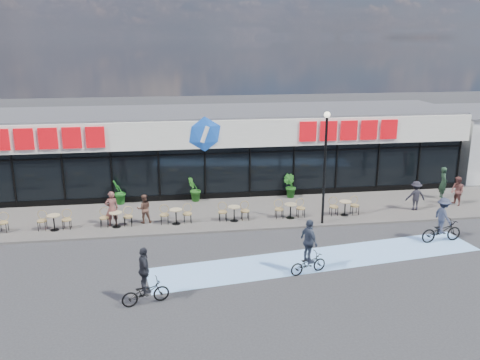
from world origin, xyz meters
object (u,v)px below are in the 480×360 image
object	(u,v)px
pedestrian_c	(416,196)
cyclist_b	(442,224)
lamp_post	(325,159)
pedestrian_b	(443,183)
patron_left	(112,209)
cyclist_a	(309,252)
potted_plant_left	(119,192)
potted_plant_mid	(194,189)
potted_plant_right	(290,186)
patron_right	(144,209)
pedestrian_a	(457,191)

from	to	relation	value
pedestrian_c	cyclist_b	bearing A→B (deg)	83.23
lamp_post	pedestrian_b	distance (m)	8.61
patron_left	pedestrian_b	distance (m)	17.87
cyclist_a	potted_plant_left	bearing A→B (deg)	129.90
lamp_post	pedestrian_b	world-z (taller)	lamp_post
potted_plant_mid	lamp_post	bearing A→B (deg)	-36.11
potted_plant_right	potted_plant_mid	bearing A→B (deg)	179.81
lamp_post	patron_right	bearing A→B (deg)	171.13
patron_left	patron_right	distance (m)	1.51
patron_left	cyclist_a	bearing A→B (deg)	125.40
pedestrian_b	potted_plant_mid	bearing A→B (deg)	95.98
patron_right	pedestrian_c	size ratio (longest dim) A/B	0.93
patron_right	cyclist_a	world-z (taller)	cyclist_a
pedestrian_c	cyclist_b	distance (m)	4.05
lamp_post	cyclist_b	distance (m)	5.90
patron_left	pedestrian_a	xyz separation A→B (m)	(17.90, 0.43, -0.06)
potted_plant_left	patron_left	xyz separation A→B (m)	(-0.07, -3.22, 0.16)
potted_plant_right	patron_left	distance (m)	9.93
potted_plant_mid	pedestrian_c	xyz separation A→B (m)	(11.26, -3.11, 0.10)
lamp_post	pedestrian_a	world-z (taller)	lamp_post
patron_right	patron_left	bearing A→B (deg)	-0.42
potted_plant_right	patron_right	size ratio (longest dim) A/B	0.91
potted_plant_left	pedestrian_b	world-z (taller)	pedestrian_b
potted_plant_right	patron_right	distance (m)	8.47
potted_plant_mid	potted_plant_right	world-z (taller)	potted_plant_mid
potted_plant_left	pedestrian_a	distance (m)	18.05
patron_left	patron_right	xyz separation A→B (m)	(1.49, 0.17, -0.14)
cyclist_a	cyclist_b	size ratio (longest dim) A/B	1.07
patron_right	pedestrian_c	world-z (taller)	pedestrian_c
patron_right	pedestrian_a	bearing A→B (deg)	174.01
potted_plant_mid	pedestrian_b	world-z (taller)	pedestrian_b
patron_right	cyclist_b	distance (m)	13.71
cyclist_b	patron_right	bearing A→B (deg)	162.61
potted_plant_mid	patron_left	distance (m)	5.16
potted_plant_mid	cyclist_a	size ratio (longest dim) A/B	0.62
potted_plant_left	cyclist_a	size ratio (longest dim) A/B	0.63
potted_plant_mid	patron_left	size ratio (longest dim) A/B	0.80
potted_plant_right	patron_left	world-z (taller)	patron_left
cyclist_a	pedestrian_b	bearing A→B (deg)	38.25
patron_right	potted_plant_right	bearing A→B (deg)	-166.38
potted_plant_mid	pedestrian_a	distance (m)	14.08
potted_plant_mid	pedestrian_c	size ratio (longest dim) A/B	0.88
potted_plant_mid	pedestrian_b	size ratio (longest dim) A/B	0.75
pedestrian_a	pedestrian_c	xyz separation A→B (m)	(-2.56, -0.38, -0.01)
lamp_post	potted_plant_left	world-z (taller)	lamp_post
pedestrian_a	cyclist_b	xyz separation A→B (m)	(-3.32, -4.36, -0.07)
pedestrian_b	cyclist_b	xyz separation A→B (m)	(-3.21, -5.61, -0.18)
patron_right	cyclist_a	size ratio (longest dim) A/B	0.65
potted_plant_left	cyclist_b	distance (m)	16.18
potted_plant_mid	cyclist_b	world-z (taller)	cyclist_b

